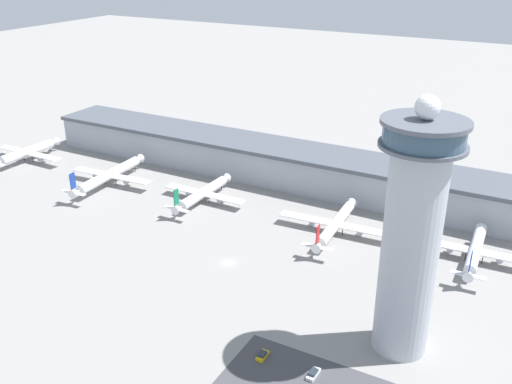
{
  "coord_description": "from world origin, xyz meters",
  "views": [
    {
      "loc": [
        83.36,
        -134.2,
        94.01
      ],
      "look_at": [
        -6.15,
        29.56,
        12.13
      ],
      "focal_mm": 40.0,
      "sensor_mm": 36.0,
      "label": 1
    }
  ],
  "objects_px": {
    "airplane_gate_echo": "(475,251)",
    "airplane_gate_charlie": "(203,193)",
    "service_truck_catering": "(407,287)",
    "airplane_gate_delta": "(336,224)",
    "car_white_wagon": "(262,355)",
    "airplane_gate_bravo": "(110,175)",
    "control_tower": "(412,233)",
    "car_black_suv": "(313,374)",
    "airplane_gate_alpha": "(27,152)"
  },
  "relations": [
    {
      "from": "airplane_gate_echo",
      "to": "airplane_gate_charlie",
      "type": "bearing_deg",
      "value": -178.4
    },
    {
      "from": "service_truck_catering",
      "to": "airplane_gate_echo",
      "type": "bearing_deg",
      "value": 60.67
    },
    {
      "from": "airplane_gate_charlie",
      "to": "airplane_gate_delta",
      "type": "height_order",
      "value": "airplane_gate_charlie"
    },
    {
      "from": "car_white_wagon",
      "to": "airplane_gate_bravo",
      "type": "bearing_deg",
      "value": 148.7
    },
    {
      "from": "airplane_gate_charlie",
      "to": "control_tower",
      "type": "bearing_deg",
      "value": -28.29
    },
    {
      "from": "airplane_gate_delta",
      "to": "car_black_suv",
      "type": "height_order",
      "value": "airplane_gate_delta"
    },
    {
      "from": "control_tower",
      "to": "car_black_suv",
      "type": "distance_m",
      "value": 40.51
    },
    {
      "from": "airplane_gate_bravo",
      "to": "airplane_gate_charlie",
      "type": "relative_size",
      "value": 1.23
    },
    {
      "from": "airplane_gate_bravo",
      "to": "car_black_suv",
      "type": "bearing_deg",
      "value": -28.35
    },
    {
      "from": "service_truck_catering",
      "to": "car_white_wagon",
      "type": "height_order",
      "value": "service_truck_catering"
    },
    {
      "from": "airplane_gate_bravo",
      "to": "airplane_gate_echo",
      "type": "xyz_separation_m",
      "value": [
        145.56,
        7.31,
        -0.45
      ]
    },
    {
      "from": "airplane_gate_echo",
      "to": "car_black_suv",
      "type": "distance_m",
      "value": 76.8
    },
    {
      "from": "control_tower",
      "to": "airplane_gate_delta",
      "type": "xyz_separation_m",
      "value": [
        -36.31,
        49.04,
        -28.34
      ]
    },
    {
      "from": "airplane_gate_delta",
      "to": "service_truck_catering",
      "type": "bearing_deg",
      "value": -35.92
    },
    {
      "from": "airplane_gate_delta",
      "to": "airplane_gate_echo",
      "type": "bearing_deg",
      "value": 4.07
    },
    {
      "from": "airplane_gate_charlie",
      "to": "service_truck_catering",
      "type": "distance_m",
      "value": 90.05
    },
    {
      "from": "airplane_gate_bravo",
      "to": "car_white_wagon",
      "type": "distance_m",
      "value": 126.14
    },
    {
      "from": "car_black_suv",
      "to": "airplane_gate_echo",
      "type": "bearing_deg",
      "value": 71.6
    },
    {
      "from": "control_tower",
      "to": "airplane_gate_bravo",
      "type": "bearing_deg",
      "value": 161.68
    },
    {
      "from": "control_tower",
      "to": "car_black_suv",
      "type": "relative_size",
      "value": 13.47
    },
    {
      "from": "service_truck_catering",
      "to": "car_white_wagon",
      "type": "distance_m",
      "value": 52.27
    },
    {
      "from": "service_truck_catering",
      "to": "car_white_wagon",
      "type": "relative_size",
      "value": 1.7
    },
    {
      "from": "control_tower",
      "to": "airplane_gate_bravo",
      "type": "relative_size",
      "value": 1.44
    },
    {
      "from": "car_black_suv",
      "to": "airplane_gate_alpha",
      "type": "bearing_deg",
      "value": 158.48
    },
    {
      "from": "control_tower",
      "to": "car_white_wagon",
      "type": "height_order",
      "value": "control_tower"
    },
    {
      "from": "control_tower",
      "to": "airplane_gate_delta",
      "type": "height_order",
      "value": "control_tower"
    },
    {
      "from": "airplane_gate_bravo",
      "to": "airplane_gate_charlie",
      "type": "xyz_separation_m",
      "value": [
        43.98,
        4.48,
        -0.76
      ]
    },
    {
      "from": "airplane_gate_alpha",
      "to": "airplane_gate_delta",
      "type": "relative_size",
      "value": 0.91
    },
    {
      "from": "airplane_gate_bravo",
      "to": "car_white_wagon",
      "type": "bearing_deg",
      "value": -31.3
    },
    {
      "from": "airplane_gate_alpha",
      "to": "airplane_gate_delta",
      "type": "height_order",
      "value": "airplane_gate_alpha"
    },
    {
      "from": "airplane_gate_alpha",
      "to": "airplane_gate_delta",
      "type": "distance_m",
      "value": 152.85
    },
    {
      "from": "airplane_gate_bravo",
      "to": "service_truck_catering",
      "type": "height_order",
      "value": "airplane_gate_bravo"
    },
    {
      "from": "airplane_gate_charlie",
      "to": "airplane_gate_delta",
      "type": "distance_m",
      "value": 55.61
    },
    {
      "from": "control_tower",
      "to": "car_white_wagon",
      "type": "bearing_deg",
      "value": -143.96
    },
    {
      "from": "service_truck_catering",
      "to": "control_tower",
      "type": "bearing_deg",
      "value": -79.35
    },
    {
      "from": "airplane_gate_bravo",
      "to": "airplane_gate_echo",
      "type": "distance_m",
      "value": 145.74
    },
    {
      "from": "airplane_gate_bravo",
      "to": "airplane_gate_charlie",
      "type": "distance_m",
      "value": 44.22
    },
    {
      "from": "service_truck_catering",
      "to": "airplane_gate_charlie",
      "type": "bearing_deg",
      "value": 165.09
    },
    {
      "from": "airplane_gate_delta",
      "to": "car_white_wagon",
      "type": "distance_m",
      "value": 70.1
    },
    {
      "from": "control_tower",
      "to": "service_truck_catering",
      "type": "height_order",
      "value": "control_tower"
    },
    {
      "from": "airplane_gate_alpha",
      "to": "airplane_gate_charlie",
      "type": "relative_size",
      "value": 1.04
    },
    {
      "from": "airplane_gate_charlie",
      "to": "airplane_gate_delta",
      "type": "xyz_separation_m",
      "value": [
        55.6,
        -0.44,
        0.19
      ]
    },
    {
      "from": "airplane_gate_bravo",
      "to": "airplane_gate_charlie",
      "type": "bearing_deg",
      "value": 5.82
    },
    {
      "from": "airplane_gate_alpha",
      "to": "airplane_gate_echo",
      "type": "height_order",
      "value": "airplane_gate_alpha"
    },
    {
      "from": "control_tower",
      "to": "car_black_suv",
      "type": "height_order",
      "value": "control_tower"
    },
    {
      "from": "airplane_gate_delta",
      "to": "airplane_gate_charlie",
      "type": "bearing_deg",
      "value": 179.55
    },
    {
      "from": "airplane_gate_alpha",
      "to": "service_truck_catering",
      "type": "bearing_deg",
      "value": -6.83
    },
    {
      "from": "airplane_gate_alpha",
      "to": "service_truck_catering",
      "type": "distance_m",
      "value": 185.56
    },
    {
      "from": "service_truck_catering",
      "to": "airplane_gate_delta",
      "type": "bearing_deg",
      "value": 144.08
    },
    {
      "from": "airplane_gate_delta",
      "to": "service_truck_catering",
      "type": "height_order",
      "value": "airplane_gate_delta"
    }
  ]
}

